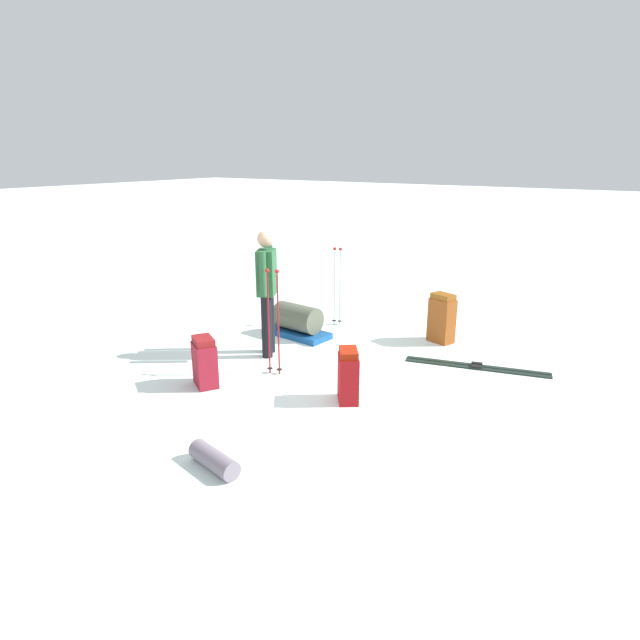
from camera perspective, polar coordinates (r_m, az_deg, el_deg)
name	(u,v)px	position (r m, az deg, el deg)	size (l,w,h in m)	color
ground_plane	(320,373)	(6.80, 0.00, -5.64)	(80.00, 80.00, 0.00)	white
skier_standing	(267,287)	(7.16, -5.66, 3.53)	(0.35, 0.52, 1.70)	black
ski_pair_near	(476,367)	(7.24, 16.29, -4.78)	(1.80, 0.60, 0.05)	black
backpack_large_dark	(348,376)	(5.97, 3.01, -5.95)	(0.37, 0.40, 0.61)	#A21217
backpack_bright	(205,362)	(6.48, -12.15, -4.41)	(0.42, 0.38, 0.60)	maroon
backpack_small_spare	(442,319)	(7.97, 12.80, 0.16)	(0.41, 0.33, 0.73)	brown
ski_poles_planted_near	(337,282)	(8.50, 1.85, 4.03)	(0.16, 0.10, 1.25)	#ADBEC2
ski_poles_planted_far	(273,317)	(6.56, -4.99, 0.32)	(0.19, 0.11, 1.34)	maroon
gear_sled	(298,322)	(8.08, -2.40, -0.17)	(1.05, 0.55, 0.49)	#134A8A
sleeping_mat_rolled	(214,460)	(4.93, -11.19, -14.35)	(0.18, 0.18, 0.55)	slate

